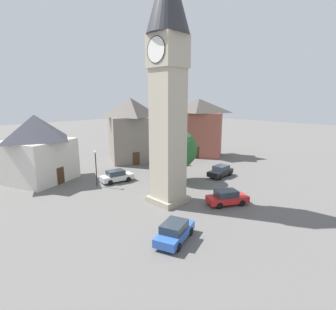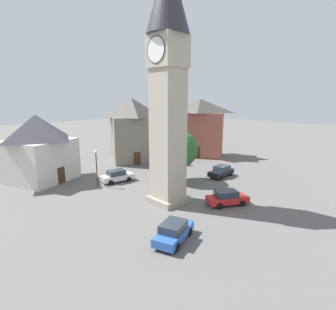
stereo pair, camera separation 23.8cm
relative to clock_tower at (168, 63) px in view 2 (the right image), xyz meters
The scene contains 12 objects.
ground_plane 13.78m from the clock_tower, 96.67° to the right, with size 200.00×200.00×0.00m, color #605E5B.
clock_tower is the anchor object (origin of this frame).
car_blue_kerb 15.15m from the clock_tower, 41.31° to the right, with size 2.96×4.45×1.53m.
car_silver_kerb 17.39m from the clock_tower, 96.31° to the left, with size 1.94×4.19×1.53m.
car_red_corner 14.34m from the clock_tower, 37.77° to the left, with size 3.49×4.43×1.53m.
car_white_side 16.07m from the clock_tower, behind, with size 2.46×4.38×1.53m.
pedestrian 14.03m from the clock_tower, 153.52° to the left, with size 0.48×0.38×1.69m.
tree 11.93m from the clock_tower, 124.35° to the left, with size 4.84×4.84×6.65m.
building_shop_left 24.86m from the clock_tower, 120.96° to the left, with size 10.30×9.31×10.40m.
building_terrace_right 20.57m from the clock_tower, 158.72° to the right, with size 9.71×9.63×8.53m.
building_corner_back 21.67m from the clock_tower, 153.23° to the left, with size 10.29×9.98×10.59m.
lamp_post 14.60m from the clock_tower, 164.15° to the right, with size 0.36×0.36×4.48m.
Camera 2 is at (18.59, -18.32, 10.65)m, focal length 28.47 mm.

